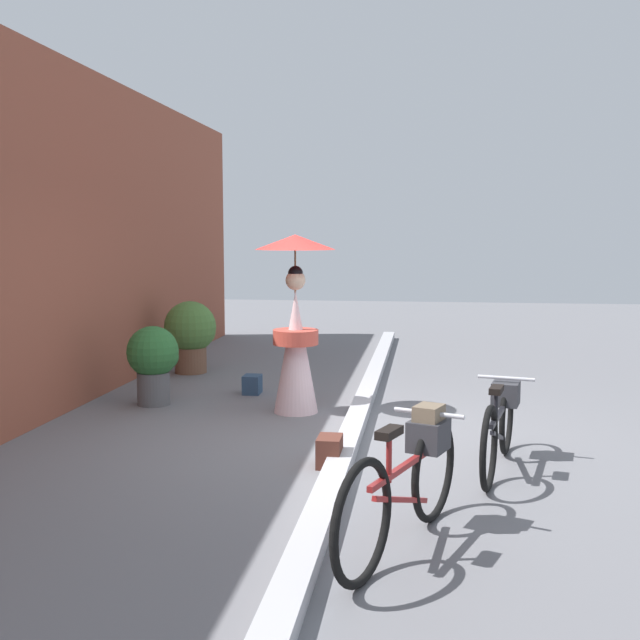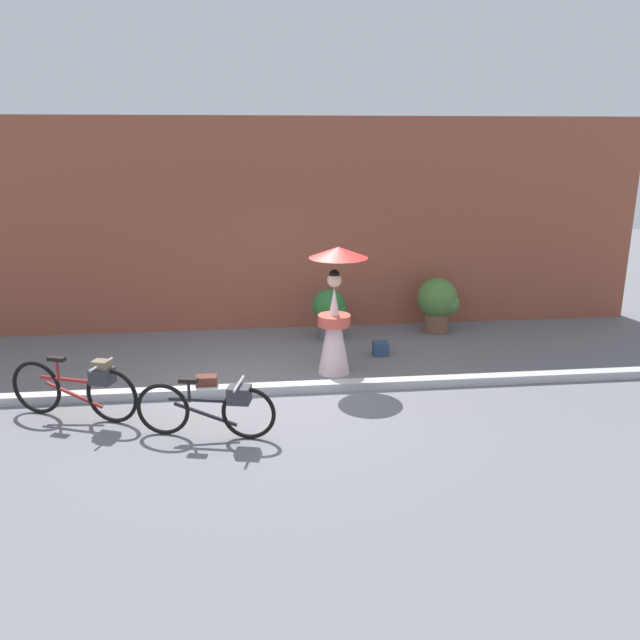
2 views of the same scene
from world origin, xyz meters
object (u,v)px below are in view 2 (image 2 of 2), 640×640
at_px(person_with_parasol, 335,309).
at_px(potted_plant_small, 330,311).
at_px(bicycle_far_side, 80,387).
at_px(potted_plant_by_door, 438,302).
at_px(bicycle_near_officer, 212,407).
at_px(backpack_on_pavement, 381,348).
at_px(backpack_spare, 207,384).

bearing_deg(person_with_parasol, potted_plant_small, 85.22).
distance_m(bicycle_far_side, potted_plant_by_door, 6.38).
bearing_deg(potted_plant_small, bicycle_far_side, -140.31).
distance_m(bicycle_near_officer, potted_plant_by_door, 5.47).
bearing_deg(potted_plant_by_door, potted_plant_small, -174.31).
height_order(backpack_on_pavement, backpack_spare, backpack_spare).
distance_m(person_with_parasol, potted_plant_by_door, 2.86).
xyz_separation_m(potted_plant_small, backpack_on_pavement, (0.71, -0.97, -0.40)).
height_order(potted_plant_small, backpack_on_pavement, potted_plant_small).
distance_m(person_with_parasol, backpack_spare, 2.17).
xyz_separation_m(bicycle_far_side, backpack_on_pavement, (4.26, 1.97, -0.31)).
xyz_separation_m(bicycle_near_officer, backpack_on_pavement, (2.59, 2.68, -0.26)).
xyz_separation_m(bicycle_near_officer, bicycle_far_side, (-1.67, 0.71, 0.05)).
distance_m(potted_plant_by_door, backpack_on_pavement, 1.80).
distance_m(bicycle_near_officer, potted_plant_small, 4.11).
xyz_separation_m(person_with_parasol, potted_plant_small, (0.14, 1.65, -0.47)).
xyz_separation_m(bicycle_far_side, potted_plant_by_door, (5.55, 3.14, 0.14)).
relative_size(bicycle_far_side, backpack_spare, 5.83).
bearing_deg(potted_plant_by_door, bicycle_near_officer, -135.25).
bearing_deg(person_with_parasol, potted_plant_by_door, 40.70).
relative_size(bicycle_far_side, potted_plant_by_door, 1.69).
height_order(bicycle_far_side, backpack_on_pavement, bicycle_far_side).
height_order(bicycle_near_officer, potted_plant_small, potted_plant_small).
height_order(bicycle_far_side, potted_plant_small, potted_plant_small).
bearing_deg(bicycle_far_side, backpack_spare, 24.01).
height_order(bicycle_near_officer, person_with_parasol, person_with_parasol).
xyz_separation_m(bicycle_near_officer, backpack_spare, (-0.15, 1.39, -0.25)).
height_order(potted_plant_small, backpack_spare, potted_plant_small).
bearing_deg(backpack_spare, potted_plant_by_door, 31.42).
bearing_deg(potted_plant_by_door, backpack_spare, -148.58).
height_order(person_with_parasol, potted_plant_by_door, person_with_parasol).
height_order(bicycle_near_officer, potted_plant_by_door, potted_plant_by_door).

